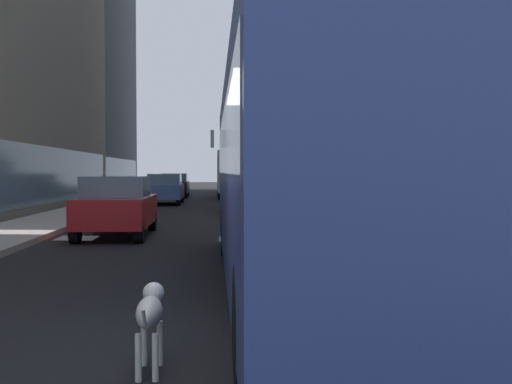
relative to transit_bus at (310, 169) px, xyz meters
The scene contains 11 objects.
ground_plane 31.82m from the transit_bus, 92.16° to the left, with size 120.00×120.00×0.00m, color black.
sidewalk_left 32.54m from the transit_bus, 102.26° to the left, with size 2.40×110.00×0.15m, color #9E9991.
sidewalk_right 32.11m from the transit_bus, 81.93° to the left, with size 2.40×110.00×0.15m, color gray.
transit_bus is the anchor object (origin of this frame).
car_red_coupe 8.51m from the transit_bus, 118.24° to the left, with size 1.76×3.94×1.62m.
car_blue_hatchback 24.07m from the transit_bus, 99.57° to the left, with size 1.82×4.42×1.62m.
car_white_van 42.89m from the transit_bus, 90.00° to the left, with size 1.86×4.15×1.62m.
car_black_suv 32.17m from the transit_bus, 97.15° to the left, with size 1.78×4.25×1.62m.
car_yellow_taxi 17.13m from the transit_bus, 90.00° to the left, with size 1.91×4.32×1.62m.
box_truck 31.24m from the transit_bus, 90.00° to the left, with size 2.30×7.50×3.05m.
dalmatian_dog 4.34m from the transit_bus, 118.62° to the right, with size 0.22×0.96×0.72m.
Camera 1 is at (-0.24, -5.70, 1.74)m, focal length 42.57 mm.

